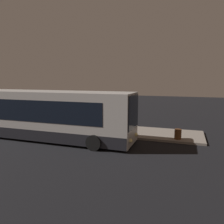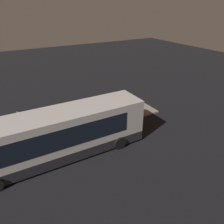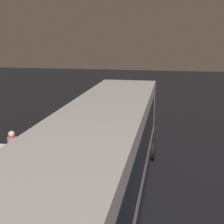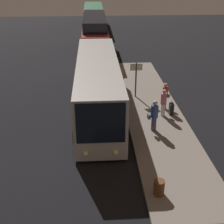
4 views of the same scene
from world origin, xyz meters
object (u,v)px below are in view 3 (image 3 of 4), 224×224
at_px(passenger_with_bags, 52,136).
at_px(suitcase, 0,164).
at_px(bus_lead, 103,160).
at_px(passenger_boarding, 12,150).
at_px(trash_bin, 97,119).

distance_m(passenger_with_bags, suitcase, 2.47).
height_order(bus_lead, suitcase, bus_lead).
height_order(passenger_boarding, passenger_with_bags, passenger_with_bags).
bearing_deg(trash_bin, passenger_boarding, 166.83).
relative_size(suitcase, trash_bin, 1.49).
bearing_deg(bus_lead, suitcase, 72.22).
height_order(bus_lead, passenger_with_bags, bus_lead).
xyz_separation_m(passenger_with_bags, trash_bin, (5.30, -0.75, -0.63)).
bearing_deg(trash_bin, suitcase, 163.01).
distance_m(passenger_boarding, trash_bin, 7.33).
relative_size(passenger_boarding, trash_bin, 2.60).
distance_m(passenger_with_bags, trash_bin, 5.39).
bearing_deg(suitcase, passenger_with_bags, -37.18).
xyz_separation_m(bus_lead, passenger_boarding, (1.52, 3.89, -0.53)).
bearing_deg(passenger_boarding, suitcase, 26.61).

